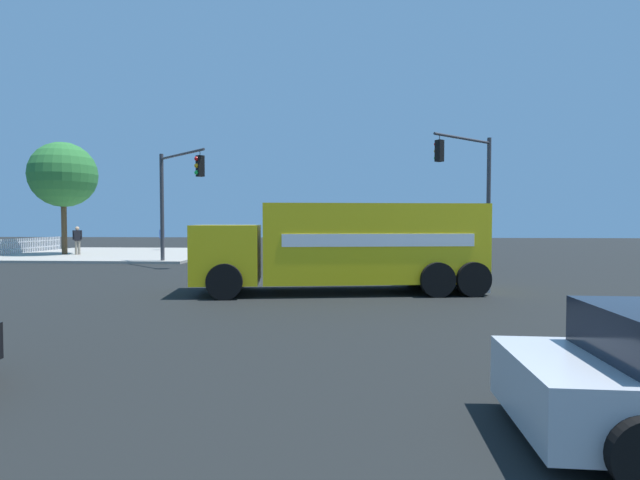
% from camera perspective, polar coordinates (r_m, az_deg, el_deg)
% --- Properties ---
extents(ground_plane, '(100.00, 100.00, 0.00)m').
position_cam_1_polar(ground_plane, '(16.94, -1.38, -5.13)').
color(ground_plane, black).
extents(sidewalk_corner_near, '(12.93, 12.93, 0.14)m').
position_cam_1_polar(sidewalk_corner_near, '(33.99, -22.79, -1.53)').
color(sidewalk_corner_near, '#9E998E').
rests_on(sidewalk_corner_near, ground).
extents(delivery_truck, '(3.85, 8.84, 2.68)m').
position_cam_1_polar(delivery_truck, '(14.75, 3.28, -0.66)').
color(delivery_truck, yellow).
rests_on(delivery_truck, ground).
extents(traffic_light_primary, '(3.25, 3.33, 5.52)m').
position_cam_1_polar(traffic_light_primary, '(25.04, -16.81, 5.85)').
color(traffic_light_primary, '#38383D').
rests_on(traffic_light_primary, sidewalk_corner_near).
extents(traffic_light_secondary, '(2.88, 3.26, 6.27)m').
position_cam_1_polar(traffic_light_secondary, '(24.19, 17.62, 6.70)').
color(traffic_light_secondary, '#38383D').
rests_on(traffic_light_secondary, ground).
extents(pedestrian_near_corner, '(0.39, 0.43, 1.68)m').
position_cam_1_polar(pedestrian_near_corner, '(36.66, -18.17, 0.39)').
color(pedestrian_near_corner, black).
rests_on(pedestrian_near_corner, sidewalk_corner_near).
extents(pedestrian_crossing, '(0.36, 0.47, 1.73)m').
position_cam_1_polar(pedestrian_crossing, '(33.19, -26.74, 0.15)').
color(pedestrian_crossing, gray).
rests_on(pedestrian_crossing, sidewalk_corner_near).
extents(picket_fence_run, '(7.48, 0.05, 0.95)m').
position_cam_1_polar(picket_fence_run, '(37.15, -31.42, -0.53)').
color(picket_fence_run, silver).
rests_on(picket_fence_run, sidewalk_corner_near).
extents(shade_tree_near, '(4.01, 4.01, 6.94)m').
position_cam_1_polar(shade_tree_near, '(34.06, -28.08, 6.80)').
color(shade_tree_near, brown).
rests_on(shade_tree_near, sidewalk_corner_near).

